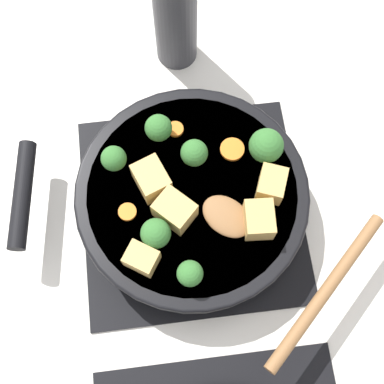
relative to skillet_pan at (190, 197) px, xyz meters
The scene contains 19 objects.
ground_plane 0.06m from the skillet_pan, behind, with size 2.40×2.40×0.00m, color white.
front_burner_grate 0.04m from the skillet_pan, behind, with size 0.31×0.31×0.03m.
skillet_pan is the anchor object (origin of this frame).
wooden_spoon 0.15m from the skillet_pan, 134.84° to the left, with size 0.24×0.24×0.02m.
tofu_cube_center_large 0.05m from the skillet_pan, 50.79° to the left, with size 0.05×0.04×0.04m, color tan.
tofu_cube_near_handle 0.07m from the skillet_pan, 19.34° to the right, with size 0.05×0.04×0.04m, color tan.
tofu_cube_east_chunk 0.11m from the skillet_pan, behind, with size 0.04×0.03×0.03m, color tan.
tofu_cube_west_chunk 0.12m from the skillet_pan, 49.91° to the left, with size 0.04×0.03×0.03m, color tan.
tofu_cube_back_piece 0.10m from the skillet_pan, 146.46° to the left, with size 0.04×0.04×0.04m, color tan.
broccoli_floret_near_spoon 0.10m from the skillet_pan, 69.47° to the right, with size 0.04×0.04×0.04m.
broccoli_floret_center_top 0.12m from the skillet_pan, 158.58° to the right, with size 0.05×0.05×0.05m.
broccoli_floret_east_rim 0.11m from the skillet_pan, 27.68° to the right, with size 0.03×0.03×0.04m.
broccoli_floret_west_rim 0.06m from the skillet_pan, 103.50° to the right, with size 0.04×0.04×0.04m.
broccoli_floret_north_edge 0.09m from the skillet_pan, 48.97° to the left, with size 0.04×0.04×0.05m.
broccoli_floret_south_cluster 0.12m from the skillet_pan, 82.80° to the left, with size 0.03×0.03×0.04m.
carrot_slice_orange_thin 0.09m from the skillet_pan, 140.26° to the right, with size 0.03×0.03×0.01m, color orange.
carrot_slice_near_center 0.09m from the skillet_pan, 12.00° to the left, with size 0.02×0.02×0.01m, color orange.
carrot_slice_edge_slice 0.09m from the skillet_pan, 84.15° to the right, with size 0.02×0.02×0.01m, color orange.
pepper_mill 0.27m from the skillet_pan, 92.31° to the right, with size 0.06×0.06×0.24m.
Camera 1 is at (0.03, 0.23, 0.73)m, focal length 50.00 mm.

